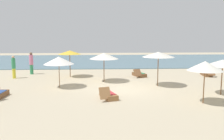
# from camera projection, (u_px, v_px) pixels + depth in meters

# --- Properties ---
(ground_plane) EXTENTS (60.00, 60.00, 0.00)m
(ground_plane) POSITION_uv_depth(u_px,v_px,m) (122.00, 90.00, 15.44)
(ground_plane) COLOR #BCAD8E
(ocean_water) EXTENTS (48.00, 16.00, 0.06)m
(ocean_water) POSITION_uv_depth(u_px,v_px,m) (110.00, 60.00, 32.23)
(ocean_water) COLOR slate
(ocean_water) RESTS_ON ground_plane
(umbrella_1) EXTENTS (1.76, 1.76, 2.15)m
(umbrella_1) POSITION_uv_depth(u_px,v_px,m) (205.00, 66.00, 12.12)
(umbrella_1) COLOR brown
(umbrella_1) RESTS_ON ground_plane
(umbrella_3) EXTENTS (2.12, 2.12, 2.12)m
(umbrella_3) POSITION_uv_depth(u_px,v_px,m) (104.00, 56.00, 17.77)
(umbrella_3) COLOR brown
(umbrella_3) RESTS_ON ground_plane
(umbrella_4) EXTENTS (2.13, 2.13, 2.30)m
(umbrella_4) POSITION_uv_depth(u_px,v_px,m) (158.00, 54.00, 16.24)
(umbrella_4) COLOR brown
(umbrella_4) RESTS_ON ground_plane
(umbrella_5) EXTENTS (1.84, 1.84, 2.16)m
(umbrella_5) POSITION_uv_depth(u_px,v_px,m) (70.00, 52.00, 19.70)
(umbrella_5) COLOR brown
(umbrella_5) RESTS_ON ground_plane
(umbrella_6) EXTENTS (1.97, 1.97, 2.03)m
(umbrella_6) POSITION_uv_depth(u_px,v_px,m) (59.00, 60.00, 15.87)
(umbrella_6) COLOR brown
(umbrella_6) RESTS_ON ground_plane
(umbrella_7) EXTENTS (1.99, 1.99, 2.04)m
(umbrella_7) POSITION_uv_depth(u_px,v_px,m) (223.00, 63.00, 13.90)
(umbrella_7) COLOR brown
(umbrella_7) RESTS_ON ground_plane
(lounger_2) EXTENTS (1.06, 1.74, 0.74)m
(lounger_2) POSITION_uv_depth(u_px,v_px,m) (108.00, 95.00, 13.33)
(lounger_2) COLOR olive
(lounger_2) RESTS_ON ground_plane
(lounger_5) EXTENTS (0.77, 1.74, 0.70)m
(lounger_5) POSITION_uv_depth(u_px,v_px,m) (207.00, 74.00, 20.49)
(lounger_5) COLOR brown
(lounger_5) RESTS_ON ground_plane
(lounger_6) EXTENTS (1.14, 1.79, 0.68)m
(lounger_6) POSITION_uv_depth(u_px,v_px,m) (139.00, 74.00, 20.17)
(lounger_6) COLOR brown
(lounger_6) RESTS_ON ground_plane
(person_0) EXTENTS (0.47, 0.47, 1.91)m
(person_0) POSITION_uv_depth(u_px,v_px,m) (31.00, 63.00, 21.22)
(person_0) COLOR #338C59
(person_0) RESTS_ON ground_plane
(person_1) EXTENTS (0.32, 0.32, 1.81)m
(person_1) POSITION_uv_depth(u_px,v_px,m) (14.00, 67.00, 19.22)
(person_1) COLOR yellow
(person_1) RESTS_ON ground_plane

